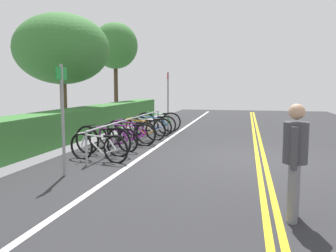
{
  "coord_description": "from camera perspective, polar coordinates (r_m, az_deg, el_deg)",
  "views": [
    {
      "loc": [
        -8.83,
        0.37,
        1.79
      ],
      "look_at": [
        1.25,
        2.58,
        0.61
      ],
      "focal_mm": 38.39,
      "sensor_mm": 36.0,
      "label": 1
    }
  ],
  "objects": [
    {
      "name": "bicycle_8",
      "position": [
        14.0,
        -1.57,
        0.67
      ],
      "size": [
        0.46,
        1.76,
        0.79
      ],
      "color": "black",
      "rests_on": "ground_plane"
    },
    {
      "name": "pedestrian",
      "position": [
        5.0,
        19.54,
        -4.32
      ],
      "size": [
        0.48,
        0.32,
        1.55
      ],
      "color": "slate",
      "rests_on": "ground_plane"
    },
    {
      "name": "bicycle_2",
      "position": [
        10.02,
        -8.76,
        -2.02
      ],
      "size": [
        0.57,
        1.62,
        0.69
      ],
      "color": "black",
      "rests_on": "ground_plane"
    },
    {
      "name": "bike_lane_stripe_white",
      "position": [
        9.36,
        -3.6,
        -4.52
      ],
      "size": [
        31.4,
        0.12,
        0.0
      ],
      "primitive_type": "cube",
      "color": "white",
      "rests_on": "ground_plane"
    },
    {
      "name": "bicycle_3",
      "position": [
        10.71,
        -6.5,
        -1.37
      ],
      "size": [
        0.46,
        1.73,
        0.71
      ],
      "color": "black",
      "rests_on": "ground_plane"
    },
    {
      "name": "bicycle_6",
      "position": [
        12.7,
        -3.1,
        -0.15
      ],
      "size": [
        0.46,
        1.69,
        0.69
      ],
      "color": "black",
      "rests_on": "ground_plane"
    },
    {
      "name": "bicycle_5",
      "position": [
        11.9,
        -4.34,
        -0.51
      ],
      "size": [
        0.46,
        1.77,
        0.73
      ],
      "color": "black",
      "rests_on": "ground_plane"
    },
    {
      "name": "tree_mid",
      "position": [
        14.01,
        -16.49,
        11.61
      ],
      "size": [
        3.47,
        3.47,
        4.4
      ],
      "color": "brown",
      "rests_on": "ground_plane"
    },
    {
      "name": "sign_post_far",
      "position": [
        14.93,
        0.0,
        5.0
      ],
      "size": [
        0.36,
        0.07,
        2.33
      ],
      "color": "gray",
      "rests_on": "ground_plane"
    },
    {
      "name": "bike_rack",
      "position": [
        11.3,
        -5.67,
        0.42
      ],
      "size": [
        6.72,
        0.05,
        0.78
      ],
      "color": "#9EA0A5",
      "rests_on": "ground_plane"
    },
    {
      "name": "centre_line_yellow_outer",
      "position": [
        9.02,
        14.04,
        -5.13
      ],
      "size": [
        31.4,
        0.1,
        0.0
      ],
      "primitive_type": "cube",
      "color": "gold",
      "rests_on": "ground_plane"
    },
    {
      "name": "tree_far_right",
      "position": [
        19.85,
        -8.37,
        12.44
      ],
      "size": [
        2.4,
        2.4,
        5.12
      ],
      "color": "#473323",
      "rests_on": "ground_plane"
    },
    {
      "name": "hedge_backdrop",
      "position": [
        13.51,
        -12.64,
        0.83
      ],
      "size": [
        15.67,
        1.0,
        0.99
      ],
      "primitive_type": "cube",
      "color": "#387533",
      "rests_on": "ground_plane"
    },
    {
      "name": "sign_post_near",
      "position": [
        7.3,
        -16.4,
        2.58
      ],
      "size": [
        0.36,
        0.06,
        2.2
      ],
      "color": "gray",
      "rests_on": "ground_plane"
    },
    {
      "name": "centre_line_yellow_inner",
      "position": [
        9.02,
        15.06,
        -5.15
      ],
      "size": [
        31.4,
        0.1,
        0.0
      ],
      "primitive_type": "cube",
      "color": "gold",
      "rests_on": "ground_plane"
    },
    {
      "name": "bicycle_7",
      "position": [
        13.26,
        -2.47,
        0.2
      ],
      "size": [
        0.46,
        1.74,
        0.72
      ],
      "color": "black",
      "rests_on": "ground_plane"
    },
    {
      "name": "bicycle_4",
      "position": [
        11.3,
        -5.92,
        -0.91
      ],
      "size": [
        0.55,
        1.77,
        0.73
      ],
      "color": "black",
      "rests_on": "ground_plane"
    },
    {
      "name": "bicycle_0",
      "position": [
        8.66,
        -11.0,
        -3.34
      ],
      "size": [
        0.56,
        1.65,
        0.7
      ],
      "color": "black",
      "rests_on": "ground_plane"
    },
    {
      "name": "ground_plane",
      "position": [
        9.03,
        14.54,
        -5.31
      ],
      "size": [
        34.89,
        10.04,
        0.05
      ],
      "primitive_type": "cube",
      "color": "#2B2B2D"
    },
    {
      "name": "bicycle_1",
      "position": [
        9.41,
        -10.36,
        -2.3
      ],
      "size": [
        0.55,
        1.71,
        0.79
      ],
      "color": "black",
      "rests_on": "ground_plane"
    }
  ]
}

